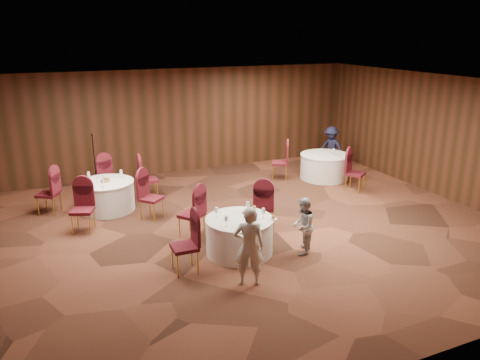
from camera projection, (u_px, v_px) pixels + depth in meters
name	position (u px, v px, depth m)	size (l,w,h in m)	color
ground	(235.00, 230.00, 10.50)	(12.00, 12.00, 0.00)	black
room_shell	(235.00, 145.00, 9.90)	(12.00, 12.00, 12.00)	silver
table_main	(239.00, 236.00, 9.32)	(1.36, 1.36, 0.74)	silver
table_left	(107.00, 196.00, 11.58)	(1.37, 1.37, 0.74)	silver
table_right	(324.00, 166.00, 14.10)	(1.47, 1.47, 0.74)	silver
chairs_main	(216.00, 221.00, 9.72)	(2.87, 2.08, 1.00)	#410D13
chairs_left	(107.00, 191.00, 11.55)	(3.12, 3.01, 1.00)	#410D13
chairs_right	(316.00, 168.00, 13.50)	(2.11, 2.54, 1.00)	#410D13
tabletop_main	(249.00, 214.00, 9.19)	(1.10, 1.07, 0.22)	silver
tabletop_left	(105.00, 179.00, 11.44)	(0.85, 0.81, 0.22)	silver
tabletop_right	(334.00, 150.00, 13.82)	(0.08, 0.08, 0.22)	silver
mic_stand	(96.00, 175.00, 12.94)	(0.24, 0.24, 1.62)	black
woman_a	(249.00, 246.00, 8.05)	(0.53, 0.35, 1.46)	silver
woman_b	(303.00, 226.00, 9.25)	(0.57, 0.44, 1.17)	#AAAAAF
man_c	(331.00, 147.00, 15.10)	(0.88, 0.50, 1.36)	#161832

